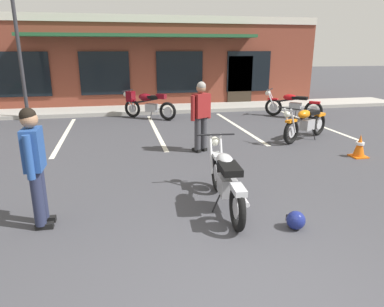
{
  "coord_description": "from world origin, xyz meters",
  "views": [
    {
      "loc": [
        -1.09,
        -2.47,
        2.39
      ],
      "look_at": [
        0.19,
        3.57,
        0.55
      ],
      "focal_mm": 32.89,
      "sensor_mm": 36.0,
      "label": 1
    }
  ],
  "objects_px": {
    "motorcycle_foreground_classic": "(226,179)",
    "motorcycle_black_cruiser": "(306,123)",
    "person_in_shorts_foreground": "(35,161)",
    "traffic_cone": "(360,146)",
    "parking_lot_lamp_post": "(13,13)",
    "motorcycle_red_sportbike": "(147,104)",
    "helmet_on_pavement": "(296,220)",
    "person_near_building": "(201,113)",
    "motorcycle_blue_standard": "(293,105)"
  },
  "relations": [
    {
      "from": "person_near_building",
      "to": "parking_lot_lamp_post",
      "type": "xyz_separation_m",
      "value": [
        -4.98,
        4.9,
        2.54
      ]
    },
    {
      "from": "person_near_building",
      "to": "motorcycle_black_cruiser",
      "type": "bearing_deg",
      "value": 10.16
    },
    {
      "from": "person_near_building",
      "to": "traffic_cone",
      "type": "bearing_deg",
      "value": -19.1
    },
    {
      "from": "person_near_building",
      "to": "traffic_cone",
      "type": "height_order",
      "value": "person_near_building"
    },
    {
      "from": "traffic_cone",
      "to": "motorcycle_foreground_classic",
      "type": "bearing_deg",
      "value": -153.22
    },
    {
      "from": "motorcycle_red_sportbike",
      "to": "motorcycle_black_cruiser",
      "type": "distance_m",
      "value": 5.59
    },
    {
      "from": "parking_lot_lamp_post",
      "to": "motorcycle_black_cruiser",
      "type": "bearing_deg",
      "value": -28.43
    },
    {
      "from": "person_in_shorts_foreground",
      "to": "helmet_on_pavement",
      "type": "distance_m",
      "value": 3.63
    },
    {
      "from": "person_near_building",
      "to": "person_in_shorts_foreground",
      "type": "bearing_deg",
      "value": -133.75
    },
    {
      "from": "motorcycle_black_cruiser",
      "to": "person_in_shorts_foreground",
      "type": "distance_m",
      "value": 7.16
    },
    {
      "from": "person_in_shorts_foreground",
      "to": "helmet_on_pavement",
      "type": "xyz_separation_m",
      "value": [
        3.44,
        -0.82,
        -0.82
      ]
    },
    {
      "from": "motorcycle_blue_standard",
      "to": "helmet_on_pavement",
      "type": "relative_size",
      "value": 6.55
    },
    {
      "from": "motorcycle_foreground_classic",
      "to": "motorcycle_red_sportbike",
      "type": "xyz_separation_m",
      "value": [
        -0.56,
        7.6,
        0.07
      ]
    },
    {
      "from": "helmet_on_pavement",
      "to": "parking_lot_lamp_post",
      "type": "height_order",
      "value": "parking_lot_lamp_post"
    },
    {
      "from": "motorcycle_blue_standard",
      "to": "traffic_cone",
      "type": "distance_m",
      "value": 4.88
    },
    {
      "from": "person_in_shorts_foreground",
      "to": "motorcycle_blue_standard",
      "type": "bearing_deg",
      "value": 42.94
    },
    {
      "from": "motorcycle_blue_standard",
      "to": "traffic_cone",
      "type": "xyz_separation_m",
      "value": [
        -0.8,
        -4.81,
        -0.2
      ]
    },
    {
      "from": "motorcycle_red_sportbike",
      "to": "helmet_on_pavement",
      "type": "xyz_separation_m",
      "value": [
        1.3,
        -8.49,
        -0.4
      ]
    },
    {
      "from": "motorcycle_black_cruiser",
      "to": "person_in_shorts_foreground",
      "type": "xyz_separation_m",
      "value": [
        -6.09,
        -3.72,
        0.49
      ]
    },
    {
      "from": "motorcycle_foreground_classic",
      "to": "motorcycle_red_sportbike",
      "type": "height_order",
      "value": "same"
    },
    {
      "from": "person_in_shorts_foreground",
      "to": "traffic_cone",
      "type": "relative_size",
      "value": 3.16
    },
    {
      "from": "motorcycle_red_sportbike",
      "to": "motorcycle_blue_standard",
      "type": "xyz_separation_m",
      "value": [
        5.16,
        -0.87,
        -0.07
      ]
    },
    {
      "from": "motorcycle_blue_standard",
      "to": "helmet_on_pavement",
      "type": "xyz_separation_m",
      "value": [
        -3.86,
        -7.62,
        -0.33
      ]
    },
    {
      "from": "motorcycle_foreground_classic",
      "to": "motorcycle_black_cruiser",
      "type": "bearing_deg",
      "value": 47.16
    },
    {
      "from": "person_near_building",
      "to": "helmet_on_pavement",
      "type": "relative_size",
      "value": 6.44
    },
    {
      "from": "motorcycle_blue_standard",
      "to": "helmet_on_pavement",
      "type": "bearing_deg",
      "value": -116.87
    },
    {
      "from": "motorcycle_black_cruiser",
      "to": "motorcycle_red_sportbike",
      "type": "bearing_deg",
      "value": 135.11
    },
    {
      "from": "parking_lot_lamp_post",
      "to": "helmet_on_pavement",
      "type": "bearing_deg",
      "value": -58.84
    },
    {
      "from": "motorcycle_foreground_classic",
      "to": "motorcycle_black_cruiser",
      "type": "height_order",
      "value": "same"
    },
    {
      "from": "motorcycle_blue_standard",
      "to": "person_in_shorts_foreground",
      "type": "height_order",
      "value": "person_in_shorts_foreground"
    },
    {
      "from": "parking_lot_lamp_post",
      "to": "person_in_shorts_foreground",
      "type": "bearing_deg",
      "value": -76.48
    },
    {
      "from": "helmet_on_pavement",
      "to": "parking_lot_lamp_post",
      "type": "distance_m",
      "value": 10.93
    },
    {
      "from": "motorcycle_red_sportbike",
      "to": "helmet_on_pavement",
      "type": "height_order",
      "value": "motorcycle_red_sportbike"
    },
    {
      "from": "motorcycle_black_cruiser",
      "to": "person_near_building",
      "type": "xyz_separation_m",
      "value": [
        -3.06,
        -0.55,
        0.49
      ]
    },
    {
      "from": "traffic_cone",
      "to": "motorcycle_black_cruiser",
      "type": "bearing_deg",
      "value": 102.97
    },
    {
      "from": "motorcycle_foreground_classic",
      "to": "person_in_shorts_foreground",
      "type": "bearing_deg",
      "value": -178.69
    },
    {
      "from": "motorcycle_foreground_classic",
      "to": "motorcycle_black_cruiser",
      "type": "distance_m",
      "value": 4.99
    },
    {
      "from": "motorcycle_foreground_classic",
      "to": "traffic_cone",
      "type": "relative_size",
      "value": 3.98
    },
    {
      "from": "motorcycle_foreground_classic",
      "to": "parking_lot_lamp_post",
      "type": "height_order",
      "value": "parking_lot_lamp_post"
    },
    {
      "from": "motorcycle_black_cruiser",
      "to": "parking_lot_lamp_post",
      "type": "height_order",
      "value": "parking_lot_lamp_post"
    },
    {
      "from": "motorcycle_red_sportbike",
      "to": "person_near_building",
      "type": "height_order",
      "value": "person_near_building"
    },
    {
      "from": "traffic_cone",
      "to": "parking_lot_lamp_post",
      "type": "bearing_deg",
      "value": 144.16
    },
    {
      "from": "traffic_cone",
      "to": "motorcycle_red_sportbike",
      "type": "bearing_deg",
      "value": 127.47
    },
    {
      "from": "motorcycle_black_cruiser",
      "to": "person_near_building",
      "type": "bearing_deg",
      "value": -169.84
    },
    {
      "from": "person_in_shorts_foreground",
      "to": "traffic_cone",
      "type": "height_order",
      "value": "person_in_shorts_foreground"
    },
    {
      "from": "motorcycle_black_cruiser",
      "to": "parking_lot_lamp_post",
      "type": "xyz_separation_m",
      "value": [
        -8.04,
        4.35,
        3.03
      ]
    },
    {
      "from": "motorcycle_blue_standard",
      "to": "parking_lot_lamp_post",
      "type": "distance_m",
      "value": 9.81
    },
    {
      "from": "person_near_building",
      "to": "parking_lot_lamp_post",
      "type": "distance_m",
      "value": 7.43
    },
    {
      "from": "motorcycle_black_cruiser",
      "to": "traffic_cone",
      "type": "distance_m",
      "value": 1.8
    },
    {
      "from": "motorcycle_red_sportbike",
      "to": "motorcycle_black_cruiser",
      "type": "relative_size",
      "value": 0.97
    }
  ]
}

